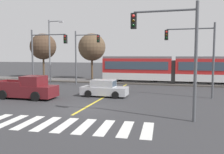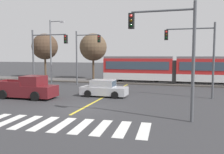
% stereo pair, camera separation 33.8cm
% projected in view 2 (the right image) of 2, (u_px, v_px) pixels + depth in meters
% --- Properties ---
extents(ground_plane, '(200.00, 200.00, 0.00)m').
position_uv_depth(ground_plane, '(81.00, 109.00, 16.52)').
color(ground_plane, '#333335').
extents(track_bed, '(120.00, 4.00, 0.18)m').
position_uv_depth(track_bed, '(131.00, 82.00, 32.37)').
color(track_bed, '#4C4742').
rests_on(track_bed, ground).
extents(rail_near, '(120.00, 0.08, 0.10)m').
position_uv_depth(rail_near, '(129.00, 82.00, 31.67)').
color(rail_near, '#939399').
rests_on(rail_near, track_bed).
extents(rail_far, '(120.00, 0.08, 0.10)m').
position_uv_depth(rail_far, '(132.00, 81.00, 33.04)').
color(rail_far, '#939399').
rests_on(rail_far, track_bed).
extents(light_rail_tram, '(18.50, 2.64, 3.43)m').
position_uv_depth(light_rail_tram, '(174.00, 69.00, 30.56)').
color(light_rail_tram, silver).
rests_on(light_rail_tram, track_bed).
extents(crosswalk_stripe_2, '(0.73, 2.83, 0.01)m').
position_uv_depth(crosswalk_stripe_2, '(9.00, 121.00, 13.55)').
color(crosswalk_stripe_2, silver).
rests_on(crosswalk_stripe_2, ground).
extents(crosswalk_stripe_3, '(0.73, 2.83, 0.01)m').
position_uv_depth(crosswalk_stripe_3, '(26.00, 122.00, 13.30)').
color(crosswalk_stripe_3, silver).
rests_on(crosswalk_stripe_3, ground).
extents(crosswalk_stripe_4, '(0.73, 2.83, 0.01)m').
position_uv_depth(crosswalk_stripe_4, '(44.00, 123.00, 13.06)').
color(crosswalk_stripe_4, silver).
rests_on(crosswalk_stripe_4, ground).
extents(crosswalk_stripe_5, '(0.73, 2.83, 0.01)m').
position_uv_depth(crosswalk_stripe_5, '(63.00, 125.00, 12.82)').
color(crosswalk_stripe_5, silver).
rests_on(crosswalk_stripe_5, ground).
extents(crosswalk_stripe_6, '(0.73, 2.83, 0.01)m').
position_uv_depth(crosswalk_stripe_6, '(82.00, 126.00, 12.57)').
color(crosswalk_stripe_6, silver).
rests_on(crosswalk_stripe_6, ground).
extents(crosswalk_stripe_7, '(0.73, 2.83, 0.01)m').
position_uv_depth(crosswalk_stripe_7, '(102.00, 127.00, 12.33)').
color(crosswalk_stripe_7, silver).
rests_on(crosswalk_stripe_7, ground).
extents(crosswalk_stripe_8, '(0.73, 2.83, 0.01)m').
position_uv_depth(crosswalk_stripe_8, '(123.00, 129.00, 12.08)').
color(crosswalk_stripe_8, silver).
rests_on(crosswalk_stripe_8, ground).
extents(crosswalk_stripe_9, '(0.73, 2.83, 0.01)m').
position_uv_depth(crosswalk_stripe_9, '(144.00, 130.00, 11.84)').
color(crosswalk_stripe_9, silver).
rests_on(crosswalk_stripe_9, ground).
extents(lane_centre_line, '(0.20, 16.35, 0.01)m').
position_uv_depth(lane_centre_line, '(108.00, 95.00, 22.66)').
color(lane_centre_line, gold).
rests_on(lane_centre_line, ground).
extents(sedan_crossing, '(4.21, 1.94, 1.52)m').
position_uv_depth(sedan_crossing, '(104.00, 89.00, 21.64)').
color(sedan_crossing, '#B7BABF').
rests_on(sedan_crossing, ground).
extents(pickup_truck, '(5.44, 2.32, 1.98)m').
position_uv_depth(pickup_truck, '(27.00, 89.00, 20.73)').
color(pickup_truck, maroon).
rests_on(pickup_truck, ground).
extents(traffic_light_mid_left, '(4.25, 0.38, 6.50)m').
position_uv_depth(traffic_light_mid_left, '(44.00, 51.00, 25.52)').
color(traffic_light_mid_left, '#515459').
rests_on(traffic_light_mid_left, ground).
extents(traffic_light_near_right, '(3.75, 0.38, 6.69)m').
position_uv_depth(traffic_light_near_right, '(172.00, 44.00, 13.29)').
color(traffic_light_near_right, '#515459').
rests_on(traffic_light_near_right, ground).
extents(traffic_light_mid_right, '(4.25, 0.38, 6.54)m').
position_uv_depth(traffic_light_mid_right, '(197.00, 49.00, 20.54)').
color(traffic_light_mid_right, '#515459').
rests_on(traffic_light_mid_right, ground).
extents(traffic_light_far_left, '(3.25, 0.38, 6.77)m').
position_uv_depth(traffic_light_far_left, '(84.00, 50.00, 29.43)').
color(traffic_light_far_left, '#515459').
rests_on(traffic_light_far_left, ground).
extents(street_lamp_west, '(2.17, 0.28, 8.45)m').
position_uv_depth(street_lamp_west, '(52.00, 47.00, 31.97)').
color(street_lamp_west, slate).
rests_on(street_lamp_west, ground).
extents(bare_tree_far_west, '(4.34, 4.34, 7.39)m').
position_uv_depth(bare_tree_far_west, '(45.00, 47.00, 39.94)').
color(bare_tree_far_west, brown).
rests_on(bare_tree_far_west, ground).
extents(bare_tree_west, '(4.28, 4.28, 7.17)m').
position_uv_depth(bare_tree_west, '(93.00, 47.00, 37.22)').
color(bare_tree_west, brown).
rests_on(bare_tree_west, ground).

